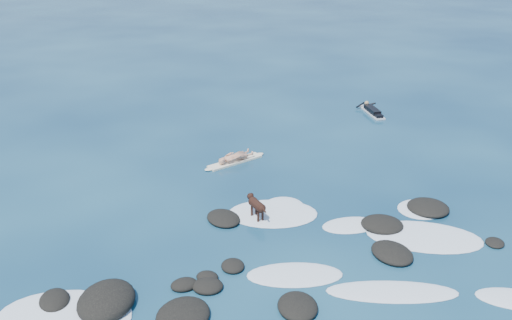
{
  "coord_description": "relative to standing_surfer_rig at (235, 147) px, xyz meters",
  "views": [
    {
      "loc": [
        -2.49,
        -15.21,
        9.06
      ],
      "look_at": [
        -0.84,
        4.0,
        0.9
      ],
      "focal_mm": 40.0,
      "sensor_mm": 36.0,
      "label": 1
    }
  ],
  "objects": [
    {
      "name": "paddling_surfer_rig",
      "position": [
        7.23,
        5.71,
        -0.51
      ],
      "size": [
        1.09,
        2.46,
        0.42
      ],
      "rotation": [
        0.0,
        0.0,
        1.69
      ],
      "color": "silver",
      "rests_on": "ground"
    },
    {
      "name": "dog",
      "position": [
        0.45,
        -4.74,
        -0.13
      ],
      "size": [
        0.64,
        1.17,
        0.79
      ],
      "rotation": [
        0.0,
        0.0,
        1.98
      ],
      "color": "black",
      "rests_on": "ground"
    },
    {
      "name": "reef_rocks",
      "position": [
        0.24,
        -7.66,
        -0.55
      ],
      "size": [
        13.48,
        6.88,
        0.61
      ],
      "color": "black",
      "rests_on": "ground"
    },
    {
      "name": "standing_surfer_rig",
      "position": [
        0.0,
        0.0,
        0.0
      ],
      "size": [
        2.58,
        1.81,
        1.65
      ],
      "rotation": [
        0.0,
        0.0,
        0.58
      ],
      "color": "#FFEFCB",
      "rests_on": "ground"
    },
    {
      "name": "breaking_foam",
      "position": [
        1.78,
        -6.9,
        -0.64
      ],
      "size": [
        14.5,
        7.53,
        0.12
      ],
      "color": "white",
      "rests_on": "ground"
    },
    {
      "name": "ground",
      "position": [
        1.52,
        -5.94,
        -0.65
      ],
      "size": [
        160.0,
        160.0,
        0.0
      ],
      "primitive_type": "plane",
      "color": "#0A2642",
      "rests_on": "ground"
    }
  ]
}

